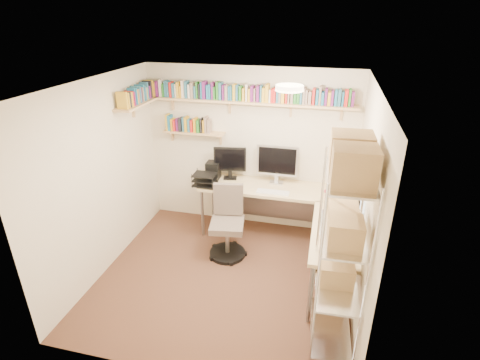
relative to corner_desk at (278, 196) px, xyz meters
The scene contains 6 objects.
ground 1.33m from the corner_desk, 120.62° to the right, with size 3.20×3.20×0.00m, color #45271D.
room_shell 1.29m from the corner_desk, 120.43° to the right, with size 3.24×3.04×2.52m.
wall_shelves 1.60m from the corner_desk, 158.08° to the left, with size 3.12×1.09×0.80m.
corner_desk is the anchor object (origin of this frame).
office_chair 0.83m from the corner_desk, 150.25° to the right, with size 0.54×0.54×1.03m.
wire_rack 1.97m from the corner_desk, 63.26° to the right, with size 0.46×0.89×2.24m.
Camera 1 is at (1.12, -3.79, 3.21)m, focal length 28.00 mm.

